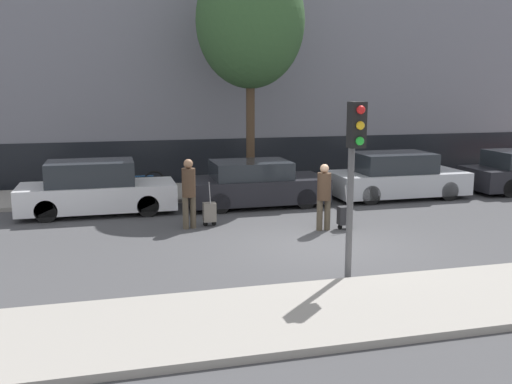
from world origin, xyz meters
The scene contains 14 objects.
ground_plane centered at (0.00, 0.00, 0.00)m, with size 80.00×80.00×0.00m, color #424244.
sidewalk_near centered at (0.00, -3.75, 0.06)m, with size 28.00×2.50×0.12m.
sidewalk_far centered at (0.00, 7.00, 0.06)m, with size 28.00×3.00×0.12m.
building_facade centered at (0.00, 10.40, 5.43)m, with size 28.00×2.45×10.88m.
parked_car_0 centered at (-4.98, 4.67, 0.69)m, with size 4.27×1.70×1.49m.
parked_car_1 centered at (-0.39, 4.62, 0.64)m, with size 4.12×1.85×1.34m.
parked_car_2 centered at (4.29, 4.66, 0.67)m, with size 4.31×1.87×1.45m.
pedestrian_left centered at (-2.69, 2.31, 1.00)m, with size 0.34×0.34×1.76m.
trolley_left centered at (-2.15, 2.43, 0.36)m, with size 0.34×0.29×1.15m.
pedestrian_right centered at (0.51, 1.30, 0.94)m, with size 0.35×0.34×1.66m.
trolley_right centered at (1.06, 1.26, 0.35)m, with size 0.34×0.29×1.12m.
traffic_light centered at (-0.38, -2.37, 2.35)m, with size 0.28×0.47×3.27m.
parked_bicycle centered at (-3.72, 6.80, 0.49)m, with size 1.77×0.06×0.96m.
bare_tree_near_crossing centered at (-0.03, 6.58, 5.54)m, with size 3.47×3.47×7.57m.
Camera 1 is at (-4.58, -11.63, 3.54)m, focal length 40.00 mm.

